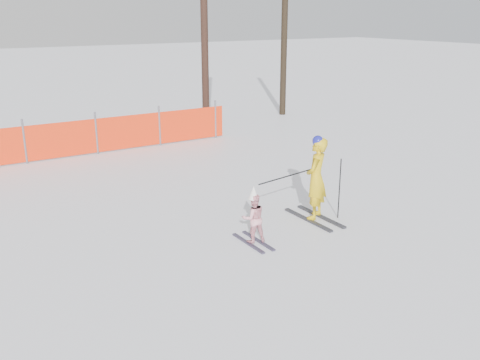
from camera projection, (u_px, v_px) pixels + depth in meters
name	position (u px, v px, depth m)	size (l,w,h in m)	color
ground	(254.00, 238.00, 9.91)	(120.00, 120.00, 0.00)	white
adult	(316.00, 178.00, 10.57)	(0.72, 1.43, 1.73)	black
child	(253.00, 217.00, 9.57)	(0.51, 0.99, 1.09)	black
ski_poles	(312.00, 182.00, 10.30)	(2.03, 0.30, 1.25)	black
tree_trunks	(241.00, 31.00, 19.82)	(3.87, 0.38, 7.10)	black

